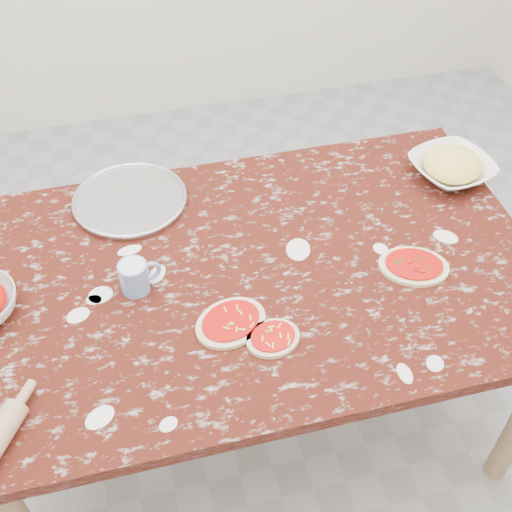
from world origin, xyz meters
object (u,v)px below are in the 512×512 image
object	(u,v)px
pizza_tray	(130,201)
cheese_bowl	(451,169)
worktable	(256,288)
flour_mug	(135,276)

from	to	relation	value
pizza_tray	cheese_bowl	world-z (taller)	cheese_bowl
worktable	pizza_tray	distance (m)	0.49
flour_mug	worktable	bearing A→B (deg)	-1.54
cheese_bowl	pizza_tray	bearing A→B (deg)	172.94
pizza_tray	cheese_bowl	distance (m)	1.02
worktable	pizza_tray	bearing A→B (deg)	129.82
pizza_tray	flour_mug	xyz separation A→B (m)	(-0.02, -0.36, 0.04)
worktable	pizza_tray	size ratio (longest dim) A/B	4.65
cheese_bowl	flour_mug	size ratio (longest dim) A/B	2.13
worktable	cheese_bowl	distance (m)	0.76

